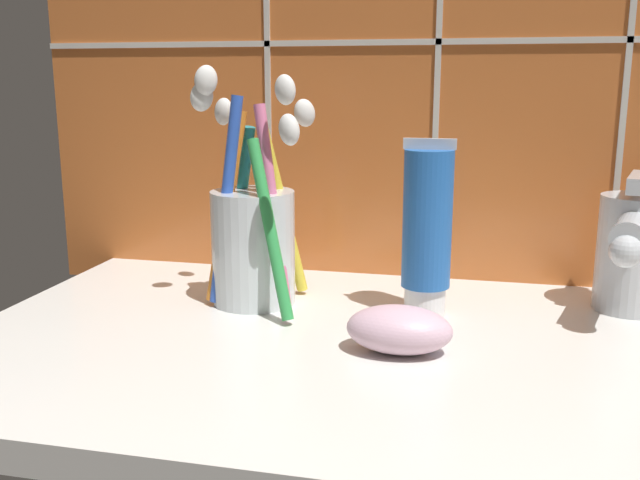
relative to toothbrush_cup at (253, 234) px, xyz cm
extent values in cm
cube|color=silver|center=(11.66, -6.49, -6.60)|extent=(59.90, 35.07, 2.00)
cube|color=beige|center=(11.66, 10.45, 14.90)|extent=(69.90, 0.24, 0.50)
cylinder|color=silver|center=(-0.04, 0.11, -1.11)|extent=(6.56, 6.56, 8.97)
cylinder|color=pink|center=(1.86, -0.72, 2.40)|extent=(3.45, 2.44, 15.36)
ellipsoid|color=white|center=(3.14, -1.43, 11.09)|extent=(2.41, 2.12, 2.45)
cylinder|color=yellow|center=(1.88, 2.08, 1.49)|extent=(3.86, 3.15, 13.59)
ellipsoid|color=white|center=(3.40, 3.19, 9.24)|extent=(2.51, 2.32, 2.54)
cylinder|color=teal|center=(-1.66, 1.67, 1.52)|extent=(3.84, 3.01, 13.64)
ellipsoid|color=white|center=(-3.17, 2.70, 9.30)|extent=(2.51, 2.28, 2.53)
cylinder|color=orange|center=(-1.91, -0.65, 2.15)|extent=(3.61, 2.62, 14.86)
ellipsoid|color=white|center=(-3.28, -1.45, 10.57)|extent=(2.44, 2.17, 2.48)
cylinder|color=blue|center=(-1.73, -1.12, 2.73)|extent=(3.10, 2.30, 15.99)
ellipsoid|color=white|center=(-2.80, -1.73, 11.75)|extent=(2.36, 2.11, 2.41)
cylinder|color=green|center=(2.33, -3.02, 1.14)|extent=(4.77, 4.61, 13.00)
ellipsoid|color=white|center=(4.39, -4.98, 8.50)|extent=(2.61, 2.58, 2.66)
cylinder|color=white|center=(13.49, 0.11, -4.48)|extent=(3.10, 3.10, 2.25)
cylinder|color=blue|center=(13.49, 0.11, 1.76)|extent=(3.64, 3.64, 10.24)
cube|color=silver|center=(13.49, 0.11, 7.28)|extent=(3.82, 0.36, 0.80)
cylinder|color=silver|center=(28.75, 4.82, -1.14)|extent=(5.31, 5.31, 8.92)
cylinder|color=silver|center=(27.85, 1.36, 1.36)|extent=(4.12, 7.52, 2.39)
sphere|color=silver|center=(26.95, -2.10, 0.56)|extent=(2.23, 2.23, 2.23)
cube|color=silver|center=(28.75, 4.82, 4.32)|extent=(2.87, 6.16, 1.20)
ellipsoid|color=#DBB2C6|center=(12.53, -8.02, -4.05)|extent=(6.93, 4.50, 3.10)
camera|label=1|loc=(17.40, -51.89, 11.83)|focal=40.00mm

